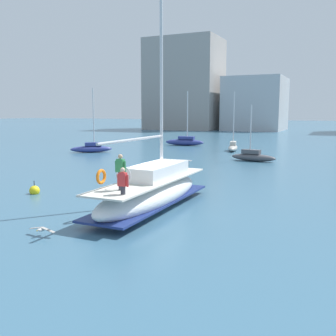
# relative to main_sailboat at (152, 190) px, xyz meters

# --- Properties ---
(ground_plane) EXTENTS (400.00, 400.00, 0.00)m
(ground_plane) POSITION_rel_main_sailboat_xyz_m (-0.61, 0.61, -0.91)
(ground_plane) COLOR #38607A
(main_sailboat) EXTENTS (2.46, 9.60, 13.14)m
(main_sailboat) POSITION_rel_main_sailboat_xyz_m (0.00, 0.00, 0.00)
(main_sailboat) COLOR white
(main_sailboat) RESTS_ON ground
(moored_sloop_near) EXTENTS (4.64, 1.79, 5.50)m
(moored_sloop_near) POSITION_rel_main_sailboat_xyz_m (0.45, 20.81, -0.43)
(moored_sloop_near) COLOR #4C4C51
(moored_sloop_near) RESTS_ON ground
(moored_catamaran) EXTENTS (5.75, 1.92, 7.67)m
(moored_catamaran) POSITION_rel_main_sailboat_xyz_m (-12.38, 34.32, -0.32)
(moored_catamaran) COLOR navy
(moored_catamaran) RESTS_ON ground
(moored_cutter_left) EXTENTS (4.52, 3.92, 7.55)m
(moored_cutter_left) POSITION_rel_main_sailboat_xyz_m (-18.87, 20.91, -0.37)
(moored_cutter_left) COLOR navy
(moored_cutter_left) RESTS_ON ground
(moored_cutter_right) EXTENTS (2.05, 4.72, 7.24)m
(moored_cutter_right) POSITION_rel_main_sailboat_xyz_m (-4.05, 29.82, -0.39)
(moored_cutter_right) COLOR #B7B2A8
(moored_cutter_right) RESTS_ON ground
(seagull) EXTENTS (1.22, 0.47, 0.18)m
(seagull) POSITION_rel_main_sailboat_xyz_m (-1.90, -5.80, -0.64)
(seagull) COLOR silver
(seagull) RESTS_ON ground
(mooring_buoy) EXTENTS (0.61, 0.61, 0.91)m
(mooring_buoy) POSITION_rel_main_sailboat_xyz_m (-7.94, 0.12, -0.72)
(mooring_buoy) COLOR yellow
(mooring_buoy) RESTS_ON ground
(waterfront_buildings) EXTENTS (77.51, 18.58, 23.74)m
(waterfront_buildings) POSITION_rel_main_sailboat_xyz_m (-6.15, 82.56, 8.79)
(waterfront_buildings) COLOR gray
(waterfront_buildings) RESTS_ON ground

